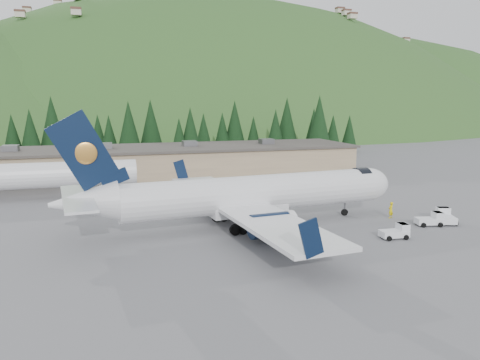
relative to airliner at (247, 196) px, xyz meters
name	(u,v)px	position (x,y,z in m)	size (l,w,h in m)	color
ground	(256,225)	(1.11, 0.10, -3.36)	(600.00, 600.00, 0.00)	#5C5C61
airliner	(247,196)	(0.00, 0.00, 0.00)	(38.04, 35.73, 12.62)	white
second_airliner	(32,175)	(-23.82, 22.10, -0.04)	(27.50, 11.00, 10.05)	white
baggage_tug_a	(396,232)	(12.74, -8.58, -2.71)	(2.83, 1.84, 1.46)	white
baggage_tug_b	(431,219)	(19.25, -5.58, -2.69)	(3.04, 2.18, 1.49)	white
baggage_tug_c	(445,216)	(21.51, -5.00, -2.65)	(2.57, 3.29, 1.58)	white
terminal_building	(163,161)	(-3.90, 38.10, -0.74)	(71.00, 17.00, 6.10)	#998364
ramp_worker	(391,210)	(16.97, -1.47, -2.42)	(0.69, 0.45, 1.89)	yellow
tree_line	(133,128)	(-7.30, 62.47, 3.87)	(112.27, 17.92, 14.04)	black
hills	(228,266)	(54.44, 207.48, -86.16)	(614.00, 330.00, 300.00)	#26521E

